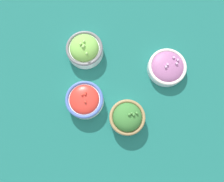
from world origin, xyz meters
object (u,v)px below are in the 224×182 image
bowl_cherry_tomatoes (85,100)px  bowl_lettuce (85,49)px  bowl_broccoli (127,117)px  bowl_red_onion (167,67)px

bowl_cherry_tomatoes → bowl_lettuce: (-0.02, 0.19, 0.00)m
bowl_broccoli → bowl_red_onion: bearing=54.7°
bowl_cherry_tomatoes → bowl_lettuce: 0.20m
bowl_cherry_tomatoes → bowl_lettuce: bearing=95.2°
bowl_cherry_tomatoes → bowl_broccoli: (0.16, -0.05, 0.01)m
bowl_lettuce → bowl_broccoli: bearing=-54.9°
bowl_lettuce → bowl_broccoli: (0.17, -0.25, 0.00)m
bowl_broccoli → bowl_lettuce: bearing=125.1°
bowl_lettuce → bowl_broccoli: size_ratio=1.10×
bowl_cherry_tomatoes → bowl_red_onion: (0.30, 0.15, -0.01)m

